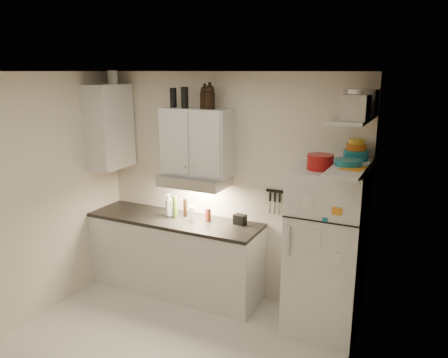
% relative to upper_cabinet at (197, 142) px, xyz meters
% --- Properties ---
extents(ceiling, '(3.20, 3.00, 0.02)m').
position_rel_upper_cabinet_xyz_m(ceiling, '(0.30, -1.33, 0.78)').
color(ceiling, silver).
rests_on(ceiling, ground).
extents(back_wall, '(3.20, 0.02, 2.60)m').
position_rel_upper_cabinet_xyz_m(back_wall, '(0.30, 0.18, -0.53)').
color(back_wall, beige).
rests_on(back_wall, ground).
extents(left_wall, '(0.02, 3.00, 2.60)m').
position_rel_upper_cabinet_xyz_m(left_wall, '(-1.31, -1.33, -0.53)').
color(left_wall, beige).
rests_on(left_wall, ground).
extents(right_wall, '(0.02, 3.00, 2.60)m').
position_rel_upper_cabinet_xyz_m(right_wall, '(1.91, -1.33, -0.53)').
color(right_wall, beige).
rests_on(right_wall, ground).
extents(base_cabinet, '(2.10, 0.60, 0.88)m').
position_rel_upper_cabinet_xyz_m(base_cabinet, '(-0.25, -0.14, -1.39)').
color(base_cabinet, silver).
rests_on(base_cabinet, floor).
extents(countertop, '(2.10, 0.62, 0.04)m').
position_rel_upper_cabinet_xyz_m(countertop, '(-0.25, -0.14, -0.93)').
color(countertop, black).
rests_on(countertop, base_cabinet).
extents(upper_cabinet, '(0.80, 0.33, 0.75)m').
position_rel_upper_cabinet_xyz_m(upper_cabinet, '(0.00, 0.00, 0.00)').
color(upper_cabinet, silver).
rests_on(upper_cabinet, back_wall).
extents(side_cabinet, '(0.33, 0.55, 1.00)m').
position_rel_upper_cabinet_xyz_m(side_cabinet, '(-1.14, -0.14, 0.12)').
color(side_cabinet, silver).
rests_on(side_cabinet, left_wall).
extents(range_hood, '(0.76, 0.46, 0.12)m').
position_rel_upper_cabinet_xyz_m(range_hood, '(0.00, -0.06, -0.44)').
color(range_hood, silver).
rests_on(range_hood, back_wall).
extents(fridge, '(0.70, 0.68, 1.70)m').
position_rel_upper_cabinet_xyz_m(fridge, '(1.55, -0.18, -0.98)').
color(fridge, silver).
rests_on(fridge, floor).
extents(shelf_hi, '(0.30, 0.95, 0.03)m').
position_rel_upper_cabinet_xyz_m(shelf_hi, '(1.75, -0.31, 0.38)').
color(shelf_hi, silver).
rests_on(shelf_hi, right_wall).
extents(shelf_lo, '(0.30, 0.95, 0.03)m').
position_rel_upper_cabinet_xyz_m(shelf_lo, '(1.75, -0.31, -0.07)').
color(shelf_lo, silver).
rests_on(shelf_lo, right_wall).
extents(knife_strip, '(0.42, 0.02, 0.03)m').
position_rel_upper_cabinet_xyz_m(knife_strip, '(1.00, 0.15, -0.51)').
color(knife_strip, black).
rests_on(knife_strip, back_wall).
extents(dutch_oven, '(0.26, 0.26, 0.14)m').
position_rel_upper_cabinet_xyz_m(dutch_oven, '(1.46, -0.25, -0.05)').
color(dutch_oven, '#A21313').
rests_on(dutch_oven, fridge).
extents(book_stack, '(0.23, 0.27, 0.08)m').
position_rel_upper_cabinet_xyz_m(book_stack, '(1.79, -0.41, -0.08)').
color(book_stack, orange).
rests_on(book_stack, fridge).
extents(spice_jar, '(0.07, 0.07, 0.11)m').
position_rel_upper_cabinet_xyz_m(spice_jar, '(1.67, -0.23, -0.07)').
color(spice_jar, silver).
rests_on(spice_jar, fridge).
extents(stock_pot, '(0.36, 0.36, 0.23)m').
position_rel_upper_cabinet_xyz_m(stock_pot, '(1.76, -0.07, 0.50)').
color(stock_pot, silver).
rests_on(stock_pot, shelf_hi).
extents(tin_a, '(0.22, 0.21, 0.18)m').
position_rel_upper_cabinet_xyz_m(tin_a, '(1.76, -0.33, 0.48)').
color(tin_a, '#AAAAAD').
rests_on(tin_a, shelf_hi).
extents(tin_b, '(0.21, 0.21, 0.20)m').
position_rel_upper_cabinet_xyz_m(tin_b, '(1.81, -0.61, 0.49)').
color(tin_b, '#AAAAAD').
rests_on(tin_b, shelf_hi).
extents(bowl_teal, '(0.24, 0.24, 0.09)m').
position_rel_upper_cabinet_xyz_m(bowl_teal, '(1.75, -0.01, -0.00)').
color(bowl_teal, '#166A7A').
rests_on(bowl_teal, shelf_lo).
extents(bowl_orange, '(0.19, 0.19, 0.06)m').
position_rel_upper_cabinet_xyz_m(bowl_orange, '(1.74, 0.01, 0.07)').
color(bowl_orange, '#BC5711').
rests_on(bowl_orange, bowl_teal).
extents(bowl_yellow, '(0.15, 0.15, 0.05)m').
position_rel_upper_cabinet_xyz_m(bowl_yellow, '(1.74, 0.01, 0.13)').
color(bowl_yellow, gold).
rests_on(bowl_yellow, bowl_orange).
extents(plates, '(0.25, 0.25, 0.06)m').
position_rel_upper_cabinet_xyz_m(plates, '(1.74, -0.32, -0.02)').
color(plates, '#166A7A').
rests_on(plates, shelf_lo).
extents(growler_a, '(0.12, 0.12, 0.25)m').
position_rel_upper_cabinet_xyz_m(growler_a, '(0.11, -0.01, 0.50)').
color(growler_a, black).
rests_on(growler_a, upper_cabinet).
extents(growler_b, '(0.12, 0.12, 0.27)m').
position_rel_upper_cabinet_xyz_m(growler_b, '(0.19, -0.03, 0.51)').
color(growler_b, black).
rests_on(growler_b, upper_cabinet).
extents(thermos_a, '(0.10, 0.10, 0.23)m').
position_rel_upper_cabinet_xyz_m(thermos_a, '(-0.11, -0.06, 0.49)').
color(thermos_a, black).
rests_on(thermos_a, upper_cabinet).
extents(thermos_b, '(0.08, 0.08, 0.22)m').
position_rel_upper_cabinet_xyz_m(thermos_b, '(-0.29, -0.01, 0.48)').
color(thermos_b, black).
rests_on(thermos_b, upper_cabinet).
extents(side_jar, '(0.15, 0.15, 0.16)m').
position_rel_upper_cabinet_xyz_m(side_jar, '(-1.09, -0.08, 0.70)').
color(side_jar, silver).
rests_on(side_jar, side_cabinet).
extents(soap_bottle, '(0.15, 0.15, 0.31)m').
position_rel_upper_cabinet_xyz_m(soap_bottle, '(-0.33, -0.10, -0.75)').
color(soap_bottle, silver).
rests_on(soap_bottle, countertop).
extents(pepper_mill, '(0.05, 0.05, 0.16)m').
position_rel_upper_cabinet_xyz_m(pepper_mill, '(0.16, -0.05, -0.83)').
color(pepper_mill, brown).
rests_on(pepper_mill, countertop).
extents(oil_bottle, '(0.06, 0.06, 0.26)m').
position_rel_upper_cabinet_xyz_m(oil_bottle, '(-0.24, -0.11, -0.77)').
color(oil_bottle, '#44681A').
rests_on(oil_bottle, countertop).
extents(vinegar_bottle, '(0.05, 0.05, 0.22)m').
position_rel_upper_cabinet_xyz_m(vinegar_bottle, '(-0.16, -0.02, -0.80)').
color(vinegar_bottle, black).
rests_on(vinegar_bottle, countertop).
extents(clear_bottle, '(0.06, 0.06, 0.17)m').
position_rel_upper_cabinet_xyz_m(clear_bottle, '(-0.02, -0.12, -0.82)').
color(clear_bottle, silver).
rests_on(clear_bottle, countertop).
extents(red_jar, '(0.09, 0.09, 0.14)m').
position_rel_upper_cabinet_xyz_m(red_jar, '(0.15, -0.04, -0.83)').
color(red_jar, '#A21313').
rests_on(red_jar, countertop).
extents(caddy, '(0.15, 0.12, 0.11)m').
position_rel_upper_cabinet_xyz_m(caddy, '(0.53, 0.01, -0.85)').
color(caddy, black).
rests_on(caddy, countertop).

